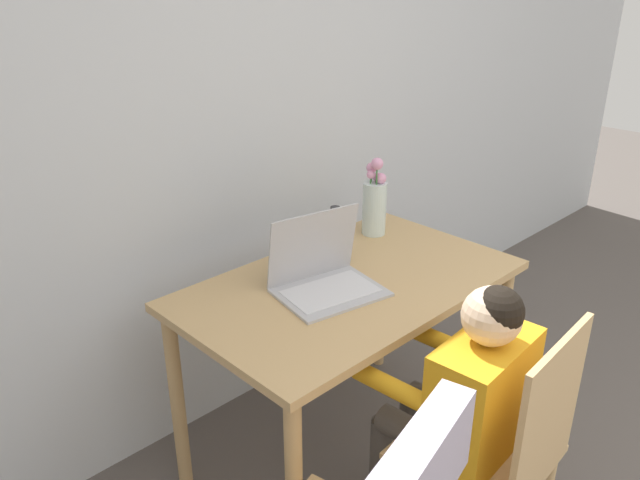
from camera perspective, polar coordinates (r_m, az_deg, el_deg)
wall_back at (r=2.53m, az=-3.96°, el=12.35°), size 6.40×0.05×2.50m
dining_table at (r=2.21m, az=2.71°, el=-6.01°), size 1.18×0.71×0.75m
chair_occupied at (r=1.95m, az=15.92°, el=-18.39°), size 0.43×0.43×0.89m
person_seated at (r=1.90m, az=13.08°, el=-13.57°), size 0.38×0.44×0.98m
laptop at (r=2.08m, az=0.29°, el=-3.02°), size 0.38×0.32×0.26m
flower_vase at (r=2.50m, az=5.01°, el=3.41°), size 0.10×0.10×0.32m
water_bottle at (r=2.28m, az=1.38°, el=0.49°), size 0.06×0.06×0.21m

